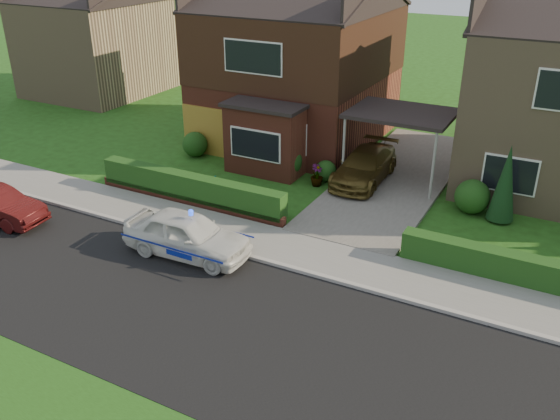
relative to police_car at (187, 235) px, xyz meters
The scene contains 22 objects.
ground 4.46m from the police_car, 32.73° to the right, with size 120.00×120.00×0.00m, color #1F4612.
road 4.46m from the police_car, 32.73° to the right, with size 60.00×6.00×0.02m, color black.
kerb 3.82m from the police_car, 10.20° to the left, with size 60.00×0.16×0.12m, color #9E9993.
sidewalk 4.13m from the police_car, 24.85° to the left, with size 60.00×2.00×0.10m, color slate.
driveway 9.40m from the police_car, 66.72° to the left, with size 3.80×12.00×0.12m, color #666059.
house_left 12.12m from the police_car, 100.21° to the left, with size 7.50×9.53×7.25m.
carport_link 9.55m from the police_car, 66.61° to the left, with size 3.80×3.00×2.77m.
garage_door 8.84m from the police_car, 120.93° to the left, with size 2.20×0.10×2.10m, color #8B601E.
dwarf_wall 3.62m from the police_car, 125.65° to the left, with size 7.70×0.25×0.36m, color brown.
hedge_left 3.77m from the police_car, 124.30° to the left, with size 7.50×0.55×0.90m, color #183D13.
hedge_right 9.98m from the police_car, 17.33° to the left, with size 7.50×0.55×0.80m, color #183D13.
shrub_left_far 8.58m from the police_car, 123.96° to the left, with size 1.08×1.08×1.08m, color #183D13.
shrub_left_mid 6.92m from the police_car, 92.42° to the left, with size 1.32×1.32×1.32m, color #183D13.
shrub_left_near 7.34m from the police_car, 79.73° to the left, with size 0.84×0.84×0.84m, color #183D13.
shrub_right_near 9.85m from the police_car, 45.45° to the left, with size 1.20×1.20×1.20m, color #183D13.
conifer_a 10.46m from the police_car, 40.76° to the left, with size 0.90×0.90×2.60m, color black.
neighbour_left 21.32m from the police_car, 140.11° to the left, with size 6.50×7.00×5.20m, color #94795B.
police_car is the anchor object (origin of this frame).
driveway_car 8.17m from the police_car, 70.64° to the left, with size 1.68×4.13×1.20m, color brown.
potted_plant_a 4.43m from the police_car, 113.90° to the left, with size 0.39×0.26×0.74m, color gray.
potted_plant_b 3.82m from the police_car, 71.53° to the left, with size 0.35×0.43×0.79m, color gray.
potted_plant_c 6.73m from the police_car, 79.66° to the left, with size 0.47×0.47×0.84m, color gray.
Camera 1 is at (6.09, -10.08, 8.99)m, focal length 38.00 mm.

